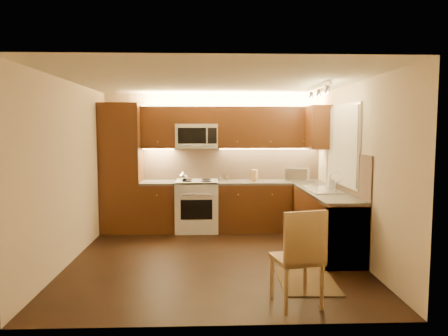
{
  "coord_description": "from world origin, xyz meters",
  "views": [
    {
      "loc": [
        -0.08,
        -5.68,
        1.83
      ],
      "look_at": [
        0.15,
        0.55,
        1.25
      ],
      "focal_mm": 32.87,
      "sensor_mm": 36.0,
      "label": 1
    }
  ],
  "objects_px": {
    "stove": "(197,206)",
    "dining_chair": "(297,256)",
    "microwave": "(197,136)",
    "kettle": "(184,176)",
    "sink": "(324,185)",
    "knife_block": "(254,175)",
    "toaster_oven": "(298,175)",
    "soap_bottle": "(330,181)"
  },
  "relations": [
    {
      "from": "kettle",
      "to": "soap_bottle",
      "type": "bearing_deg",
      "value": -26.55
    },
    {
      "from": "microwave",
      "to": "kettle",
      "type": "height_order",
      "value": "microwave"
    },
    {
      "from": "stove",
      "to": "knife_block",
      "type": "xyz_separation_m",
      "value": [
        1.05,
        0.04,
        0.54
      ]
    },
    {
      "from": "microwave",
      "to": "knife_block",
      "type": "xyz_separation_m",
      "value": [
        1.05,
        -0.09,
        -0.72
      ]
    },
    {
      "from": "kettle",
      "to": "sink",
      "type": "bearing_deg",
      "value": -33.47
    },
    {
      "from": "kettle",
      "to": "knife_block",
      "type": "height_order",
      "value": "same"
    },
    {
      "from": "kettle",
      "to": "dining_chair",
      "type": "xyz_separation_m",
      "value": [
        1.37,
        -3.17,
        -0.5
      ]
    },
    {
      "from": "microwave",
      "to": "stove",
      "type": "bearing_deg",
      "value": -90.0
    },
    {
      "from": "stove",
      "to": "soap_bottle",
      "type": "xyz_separation_m",
      "value": [
        2.18,
        -0.87,
        0.54
      ]
    },
    {
      "from": "stove",
      "to": "toaster_oven",
      "type": "bearing_deg",
      "value": 0.86
    },
    {
      "from": "stove",
      "to": "dining_chair",
      "type": "height_order",
      "value": "dining_chair"
    },
    {
      "from": "sink",
      "to": "kettle",
      "type": "height_order",
      "value": "kettle"
    },
    {
      "from": "dining_chair",
      "to": "kettle",
      "type": "bearing_deg",
      "value": 101.11
    },
    {
      "from": "stove",
      "to": "toaster_oven",
      "type": "distance_m",
      "value": 1.93
    },
    {
      "from": "sink",
      "to": "soap_bottle",
      "type": "xyz_separation_m",
      "value": [
        0.18,
        0.26,
        0.03
      ]
    },
    {
      "from": "kettle",
      "to": "toaster_oven",
      "type": "relative_size",
      "value": 0.48
    },
    {
      "from": "microwave",
      "to": "kettle",
      "type": "distance_m",
      "value": 0.77
    },
    {
      "from": "knife_block",
      "to": "soap_bottle",
      "type": "height_order",
      "value": "knife_block"
    },
    {
      "from": "dining_chair",
      "to": "stove",
      "type": "bearing_deg",
      "value": 97.07
    },
    {
      "from": "toaster_oven",
      "to": "dining_chair",
      "type": "relative_size",
      "value": 0.38
    },
    {
      "from": "dining_chair",
      "to": "soap_bottle",
      "type": "bearing_deg",
      "value": 53.83
    },
    {
      "from": "stove",
      "to": "soap_bottle",
      "type": "distance_m",
      "value": 2.41
    },
    {
      "from": "sink",
      "to": "knife_block",
      "type": "distance_m",
      "value": 1.51
    },
    {
      "from": "microwave",
      "to": "sink",
      "type": "xyz_separation_m",
      "value": [
        2.0,
        -1.26,
        -0.74
      ]
    },
    {
      "from": "stove",
      "to": "dining_chair",
      "type": "relative_size",
      "value": 0.89
    },
    {
      "from": "kettle",
      "to": "dining_chair",
      "type": "distance_m",
      "value": 3.49
    },
    {
      "from": "stove",
      "to": "microwave",
      "type": "height_order",
      "value": "microwave"
    },
    {
      "from": "toaster_oven",
      "to": "knife_block",
      "type": "bearing_deg",
      "value": -156.52
    },
    {
      "from": "microwave",
      "to": "kettle",
      "type": "bearing_deg",
      "value": -140.29
    },
    {
      "from": "stove",
      "to": "sink",
      "type": "xyz_separation_m",
      "value": [
        2.0,
        -1.12,
        0.52
      ]
    },
    {
      "from": "microwave",
      "to": "sink",
      "type": "height_order",
      "value": "microwave"
    },
    {
      "from": "knife_block",
      "to": "dining_chair",
      "type": "height_order",
      "value": "knife_block"
    },
    {
      "from": "stove",
      "to": "knife_block",
      "type": "relative_size",
      "value": 4.39
    },
    {
      "from": "soap_bottle",
      "to": "dining_chair",
      "type": "height_order",
      "value": "soap_bottle"
    },
    {
      "from": "toaster_oven",
      "to": "dining_chair",
      "type": "distance_m",
      "value": 3.37
    },
    {
      "from": "stove",
      "to": "knife_block",
      "type": "bearing_deg",
      "value": 2.25
    },
    {
      "from": "sink",
      "to": "kettle",
      "type": "distance_m",
      "value": 2.48
    },
    {
      "from": "microwave",
      "to": "toaster_oven",
      "type": "bearing_deg",
      "value": -3.33
    },
    {
      "from": "kettle",
      "to": "dining_chair",
      "type": "relative_size",
      "value": 0.18
    },
    {
      "from": "knife_block",
      "to": "toaster_oven",
      "type": "bearing_deg",
      "value": 22.27
    },
    {
      "from": "microwave",
      "to": "soap_bottle",
      "type": "relative_size",
      "value": 3.66
    },
    {
      "from": "stove",
      "to": "kettle",
      "type": "distance_m",
      "value": 0.61
    }
  ]
}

